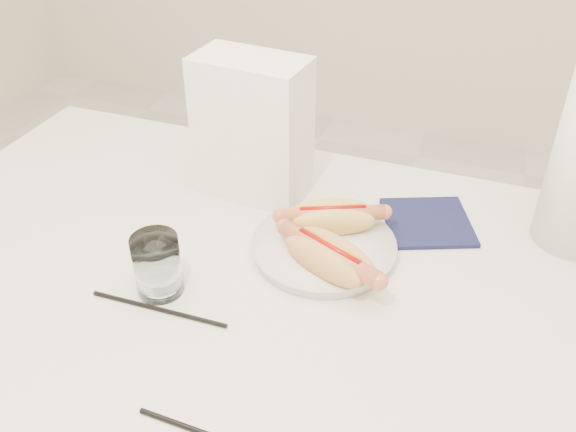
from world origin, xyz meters
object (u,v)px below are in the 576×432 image
(hotdog_left, at_px, (332,218))
(water_glass, at_px, (157,265))
(napkin_box, at_px, (252,128))
(plate, at_px, (324,249))
(table, at_px, (250,313))
(hotdog_right, at_px, (329,257))

(hotdog_left, xyz_separation_m, water_glass, (-0.19, -0.20, 0.01))
(water_glass, bearing_deg, napkin_box, 85.21)
(napkin_box, bearing_deg, plate, -31.86)
(table, height_order, hotdog_right, hotdog_right)
(water_glass, height_order, napkin_box, napkin_box)
(napkin_box, bearing_deg, hotdog_right, -37.95)
(hotdog_left, bearing_deg, napkin_box, 129.30)
(plate, relative_size, napkin_box, 0.87)
(table, bearing_deg, plate, 51.49)
(plate, height_order, water_glass, water_glass)
(napkin_box, bearing_deg, table, -63.86)
(table, relative_size, napkin_box, 5.00)
(plate, bearing_deg, water_glass, -140.36)
(table, height_order, napkin_box, napkin_box)
(table, bearing_deg, hotdog_right, 24.94)
(table, height_order, hotdog_left, hotdog_left)
(plate, height_order, napkin_box, napkin_box)
(table, relative_size, hotdog_right, 7.13)
(hotdog_right, bearing_deg, napkin_box, 160.54)
(table, xyz_separation_m, napkin_box, (-0.09, 0.23, 0.18))
(hotdog_right, bearing_deg, table, -131.13)
(table, height_order, water_glass, water_glass)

